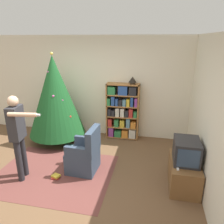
{
  "coord_description": "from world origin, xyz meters",
  "views": [
    {
      "loc": [
        1.53,
        -3.26,
        2.51
      ],
      "look_at": [
        0.65,
        0.98,
        1.05
      ],
      "focal_mm": 35.0,
      "sensor_mm": 36.0,
      "label": 1
    }
  ],
  "objects_px": {
    "bookshelf": "(123,111)",
    "standing_person": "(18,132)",
    "television": "(187,151)",
    "armchair": "(85,156)",
    "christmas_tree": "(55,96)",
    "table_lamp": "(133,80)"
  },
  "relations": [
    {
      "from": "armchair",
      "to": "bookshelf",
      "type": "bearing_deg",
      "value": 166.29
    },
    {
      "from": "bookshelf",
      "to": "christmas_tree",
      "type": "bearing_deg",
      "value": -162.03
    },
    {
      "from": "television",
      "to": "table_lamp",
      "type": "height_order",
      "value": "table_lamp"
    },
    {
      "from": "television",
      "to": "table_lamp",
      "type": "bearing_deg",
      "value": 123.35
    },
    {
      "from": "television",
      "to": "christmas_tree",
      "type": "height_order",
      "value": "christmas_tree"
    },
    {
      "from": "television",
      "to": "standing_person",
      "type": "distance_m",
      "value": 2.97
    },
    {
      "from": "armchair",
      "to": "standing_person",
      "type": "bearing_deg",
      "value": -63.83
    },
    {
      "from": "television",
      "to": "christmas_tree",
      "type": "distance_m",
      "value": 3.26
    },
    {
      "from": "television",
      "to": "armchair",
      "type": "bearing_deg",
      "value": 177.45
    },
    {
      "from": "armchair",
      "to": "standing_person",
      "type": "height_order",
      "value": "standing_person"
    },
    {
      "from": "bookshelf",
      "to": "christmas_tree",
      "type": "distance_m",
      "value": 1.73
    },
    {
      "from": "bookshelf",
      "to": "standing_person",
      "type": "height_order",
      "value": "standing_person"
    },
    {
      "from": "standing_person",
      "to": "table_lamp",
      "type": "distance_m",
      "value": 2.84
    },
    {
      "from": "armchair",
      "to": "table_lamp",
      "type": "height_order",
      "value": "table_lamp"
    },
    {
      "from": "table_lamp",
      "to": "standing_person",
      "type": "bearing_deg",
      "value": -129.61
    },
    {
      "from": "standing_person",
      "to": "table_lamp",
      "type": "height_order",
      "value": "table_lamp"
    },
    {
      "from": "television",
      "to": "standing_person",
      "type": "height_order",
      "value": "standing_person"
    },
    {
      "from": "television",
      "to": "armchair",
      "type": "relative_size",
      "value": 0.58
    },
    {
      "from": "bookshelf",
      "to": "standing_person",
      "type": "xyz_separation_m",
      "value": [
        -1.54,
        -2.13,
        0.22
      ]
    },
    {
      "from": "bookshelf",
      "to": "table_lamp",
      "type": "bearing_deg",
      "value": 2.1
    },
    {
      "from": "television",
      "to": "armchair",
      "type": "height_order",
      "value": "armchair"
    },
    {
      "from": "standing_person",
      "to": "television",
      "type": "bearing_deg",
      "value": 89.96
    }
  ]
}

